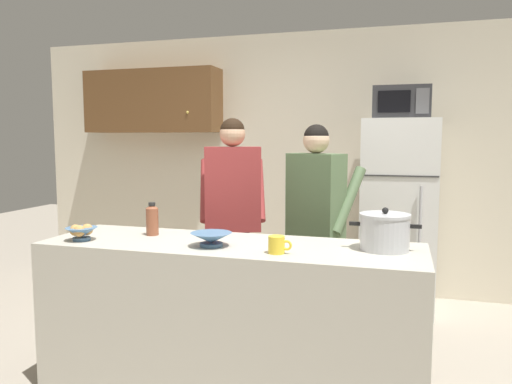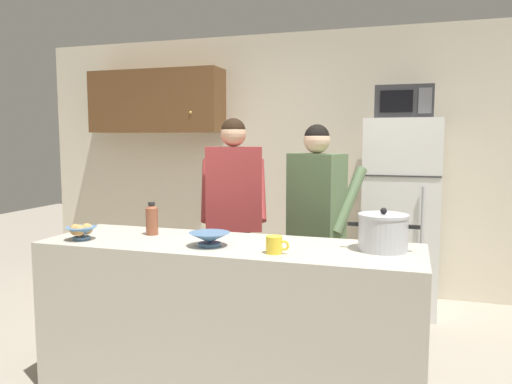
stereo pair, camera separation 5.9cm
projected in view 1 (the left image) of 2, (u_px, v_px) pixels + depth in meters
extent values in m
cube|color=beige|center=(304.00, 162.00, 5.07)|extent=(6.00, 0.12, 2.60)
cube|color=brown|center=(153.00, 102.00, 5.24)|extent=(1.47, 0.34, 0.65)
sphere|color=gold|center=(188.00, 112.00, 4.95)|extent=(0.03, 0.03, 0.03)
cube|color=#BCB7A8|center=(230.00, 318.00, 2.97)|extent=(2.26, 0.68, 0.92)
cube|color=white|center=(398.00, 215.00, 4.42)|extent=(0.64, 0.64, 1.71)
cube|color=#333333|center=(399.00, 176.00, 4.07)|extent=(0.63, 0.01, 0.01)
cylinder|color=#B2B2B7|center=(420.00, 233.00, 4.05)|extent=(0.02, 0.02, 0.77)
cube|color=#2D2D30|center=(402.00, 103.00, 4.30)|extent=(0.48, 0.36, 0.28)
cube|color=black|center=(394.00, 101.00, 4.14)|extent=(0.26, 0.01, 0.18)
cube|color=#59595B|center=(423.00, 101.00, 4.07)|extent=(0.11, 0.01, 0.21)
cylinder|color=black|center=(243.00, 281.00, 3.90)|extent=(0.11, 0.11, 0.82)
cylinder|color=black|center=(224.00, 282.00, 3.89)|extent=(0.11, 0.11, 0.82)
cube|color=#993333|center=(233.00, 189.00, 3.82)|extent=(0.47, 0.34, 0.65)
sphere|color=#D8A884|center=(232.00, 134.00, 3.77)|extent=(0.20, 0.20, 0.20)
sphere|color=black|center=(232.00, 130.00, 3.77)|extent=(0.19, 0.19, 0.19)
cylinder|color=#993333|center=(259.00, 190.00, 3.95)|extent=(0.21, 0.39, 0.50)
cylinder|color=#993333|center=(205.00, 190.00, 3.92)|extent=(0.21, 0.39, 0.50)
cylinder|color=#33384C|center=(322.00, 293.00, 3.65)|extent=(0.11, 0.11, 0.80)
cylinder|color=#33384C|center=(307.00, 289.00, 3.75)|extent=(0.11, 0.11, 0.80)
cube|color=#59724C|center=(316.00, 196.00, 3.63)|extent=(0.46, 0.37, 0.63)
sphere|color=beige|center=(316.00, 140.00, 3.58)|extent=(0.19, 0.19, 0.19)
sphere|color=black|center=(316.00, 137.00, 3.58)|extent=(0.18, 0.18, 0.18)
cylinder|color=#59724C|center=(348.00, 200.00, 3.57)|extent=(0.25, 0.37, 0.49)
cylinder|color=#59724C|center=(304.00, 196.00, 3.86)|extent=(0.25, 0.37, 0.49)
cylinder|color=silver|center=(385.00, 233.00, 2.74)|extent=(0.27, 0.27, 0.19)
cylinder|color=silver|center=(385.00, 215.00, 2.73)|extent=(0.28, 0.28, 0.02)
sphere|color=black|center=(385.00, 211.00, 2.72)|extent=(0.04, 0.04, 0.04)
cube|color=black|center=(355.00, 224.00, 2.78)|extent=(0.06, 0.02, 0.02)
cube|color=black|center=(416.00, 226.00, 2.68)|extent=(0.06, 0.02, 0.02)
cylinder|color=yellow|center=(276.00, 245.00, 2.66)|extent=(0.09, 0.09, 0.10)
torus|color=yellow|center=(287.00, 245.00, 2.64)|extent=(0.06, 0.01, 0.06)
cylinder|color=#4C7299|center=(82.00, 239.00, 3.00)|extent=(0.10, 0.10, 0.02)
cone|color=#4C7299|center=(82.00, 232.00, 3.00)|extent=(0.19, 0.19, 0.06)
sphere|color=tan|center=(75.00, 230.00, 2.99)|extent=(0.07, 0.07, 0.07)
sphere|color=tan|center=(87.00, 229.00, 3.01)|extent=(0.07, 0.07, 0.07)
sphere|color=tan|center=(79.00, 231.00, 2.96)|extent=(0.07, 0.07, 0.07)
cylinder|color=#4C7299|center=(211.00, 245.00, 2.84)|extent=(0.13, 0.13, 0.02)
cone|color=#4C7299|center=(211.00, 238.00, 2.83)|extent=(0.24, 0.24, 0.06)
cylinder|color=brown|center=(152.00, 222.00, 3.16)|extent=(0.08, 0.08, 0.17)
cone|color=brown|center=(152.00, 206.00, 3.15)|extent=(0.08, 0.08, 0.03)
cylinder|color=#262626|center=(152.00, 204.00, 3.15)|extent=(0.04, 0.04, 0.02)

